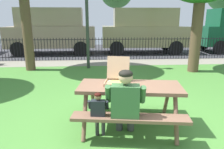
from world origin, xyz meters
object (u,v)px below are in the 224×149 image
object	(u,v)px
adult_at_table	(125,102)
parked_car_right	(144,30)
picnic_table_foreground	(130,95)
parked_car_center	(52,30)
pizza_box_open	(117,78)
child_at_table	(99,111)

from	to	relation	value
adult_at_table	parked_car_right	distance (m)	9.36
picnic_table_foreground	parked_car_center	bearing A→B (deg)	109.65
parked_car_right	adult_at_table	bearing A→B (deg)	-103.79
pizza_box_open	parked_car_center	bearing A→B (deg)	108.70
picnic_table_foreground	child_at_table	bearing A→B (deg)	-140.51
picnic_table_foreground	parked_car_center	size ratio (longest dim) A/B	0.42
pizza_box_open	adult_at_table	distance (m)	0.67
parked_car_center	parked_car_right	world-z (taller)	same
picnic_table_foreground	parked_car_center	distance (m)	9.14
pizza_box_open	child_at_table	distance (m)	0.79
parked_car_right	pizza_box_open	bearing A→B (deg)	-105.23
adult_at_table	child_at_table	xyz separation A→B (m)	(-0.41, 0.03, -0.15)
pizza_box_open	adult_at_table	xyz separation A→B (m)	(0.07, -0.64, -0.20)
child_at_table	parked_car_center	size ratio (longest dim) A/B	0.17
child_at_table	adult_at_table	bearing A→B (deg)	-3.78
picnic_table_foreground	adult_at_table	world-z (taller)	adult_at_table
pizza_box_open	parked_car_center	size ratio (longest dim) A/B	0.12
adult_at_table	child_at_table	distance (m)	0.44
picnic_table_foreground	pizza_box_open	xyz separation A→B (m)	(-0.21, 0.15, 0.26)
pizza_box_open	parked_car_right	world-z (taller)	parked_car_right
pizza_box_open	child_at_table	bearing A→B (deg)	-119.30
child_at_table	parked_car_right	xyz separation A→B (m)	(2.64, 9.04, 0.80)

